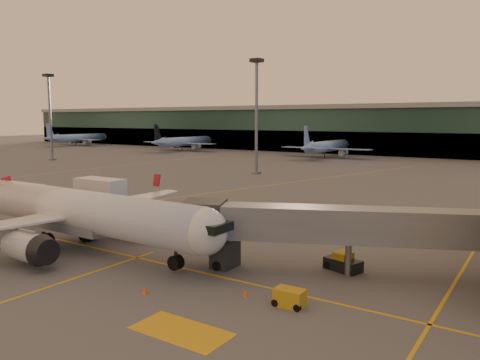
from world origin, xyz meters
The scene contains 14 objects.
ground centered at (0.00, 0.00, 0.00)m, with size 600.00×600.00×0.00m, color #4C4F54.
taxi_markings centered at (-7.32, 44.49, 0.01)m, with size 100.12×173.00×0.01m.
terminal centered at (0.00, 141.79, 8.76)m, with size 400.00×20.00×17.60m.
mast_west_far centered at (-90.00, 62.00, 14.86)m, with size 2.40×2.40×25.60m.
mast_west_near centered at (-20.00, 66.00, 14.86)m, with size 2.40×2.40×25.60m.
distant_aircraft_row centered at (-53.75, 118.00, 0.00)m, with size 225.00×34.00×13.00m.
main_airplane centered at (-2.62, 3.95, 3.64)m, with size 37.08×33.31×11.21m.
jet_bridge centered at (23.87, 11.50, 3.89)m, with size 26.78×14.13×5.65m.
catering_truck centered at (-10.76, 14.22, 2.89)m, with size 6.64×3.13×5.09m.
gpu_cart centered at (21.58, 2.79, 0.59)m, with size 2.11×1.28×1.20m.
pushback_tug centered at (21.75, 11.91, 0.62)m, with size 3.29×2.34×1.53m.
cone_nose centered at (18.15, 2.70, 0.23)m, with size 0.38×0.38×0.48m.
cone_wing_left centered at (-4.38, 21.09, 0.25)m, with size 0.41×0.41×0.52m.
cone_fwd centered at (11.94, -0.91, 0.28)m, with size 0.46×0.46×0.58m.
Camera 1 is at (35.35, -23.84, 12.41)m, focal length 35.00 mm.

